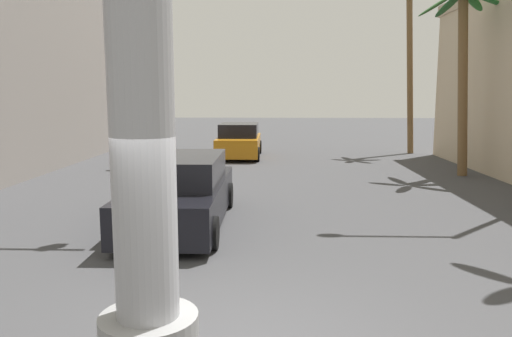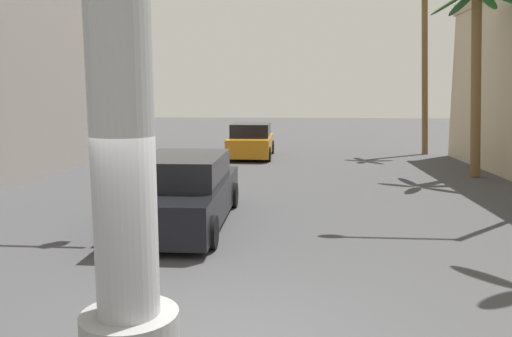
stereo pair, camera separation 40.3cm
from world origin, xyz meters
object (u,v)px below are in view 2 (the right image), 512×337
(car_far, at_px, (251,141))
(pedestrian_far_left, at_px, (137,143))
(traffic_light_mast, at_px, (38,22))
(palm_tree_far_right, at_px, (425,37))
(car_lead, at_px, (183,192))
(palm_tree_mid_right, at_px, (477,54))

(car_far, bearing_deg, pedestrian_far_left, -137.60)
(traffic_light_mast, relative_size, palm_tree_far_right, 0.73)
(pedestrian_far_left, bearing_deg, car_lead, -66.06)
(pedestrian_far_left, bearing_deg, palm_tree_far_right, 24.96)
(car_far, xyz_separation_m, palm_tree_far_right, (8.13, 1.92, 4.81))
(palm_tree_mid_right, relative_size, pedestrian_far_left, 3.83)
(car_far, height_order, palm_tree_far_right, palm_tree_far_right)
(car_lead, relative_size, palm_tree_far_right, 0.58)
(traffic_light_mast, bearing_deg, palm_tree_mid_right, 30.58)
(traffic_light_mast, height_order, car_far, traffic_light_mast)
(palm_tree_far_right, height_order, pedestrian_far_left, palm_tree_far_right)
(traffic_light_mast, height_order, car_lead, traffic_light_mast)
(pedestrian_far_left, bearing_deg, traffic_light_mast, -86.71)
(car_far, relative_size, pedestrian_far_left, 2.54)
(car_far, xyz_separation_m, palm_tree_mid_right, (8.22, -4.89, 3.53))
(car_lead, height_order, car_far, same)
(car_lead, height_order, palm_tree_far_right, palm_tree_far_right)
(traffic_light_mast, bearing_deg, car_lead, -3.48)
(car_lead, xyz_separation_m, palm_tree_far_right, (8.59, 14.04, 4.81))
(palm_tree_far_right, distance_m, pedestrian_far_left, 14.30)
(car_lead, distance_m, palm_tree_far_right, 17.15)
(car_far, height_order, pedestrian_far_left, pedestrian_far_left)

